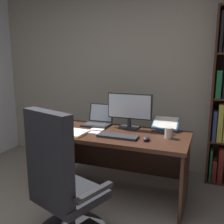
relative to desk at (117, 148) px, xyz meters
name	(u,v)px	position (x,y,z in m)	size (l,w,h in m)	color
wall_back	(135,66)	(-0.06, 0.93, 0.88)	(4.85, 0.12, 2.82)	#A89E8E
desk	(117,148)	(0.00, 0.00, 0.00)	(1.61, 0.75, 0.72)	#381E14
office_chair	(61,189)	(-0.11, -0.98, -0.04)	(0.70, 0.62, 1.14)	#232326
monitor	(130,110)	(0.09, 0.17, 0.41)	(0.53, 0.16, 0.41)	#232326
laptop	(98,121)	(-0.31, 0.18, 0.25)	(0.32, 0.31, 0.24)	#232326
keyboard	(118,136)	(0.09, -0.22, 0.21)	(0.42, 0.15, 0.02)	#232326
computer_mouse	(146,139)	(0.39, -0.22, 0.22)	(0.06, 0.10, 0.04)	#232326
reading_stand_with_book	(165,124)	(0.50, 0.23, 0.26)	(0.29, 0.26, 0.14)	#232326
open_binder	(67,132)	(-0.48, -0.27, 0.21)	(0.46, 0.32, 0.02)	orange
notepad	(95,131)	(-0.21, -0.11, 0.20)	(0.15, 0.21, 0.01)	silver
pen	(97,130)	(-0.19, -0.11, 0.21)	(0.01, 0.01, 0.14)	maroon
coffee_mug	(169,133)	(0.59, -0.05, 0.25)	(0.08, 0.08, 0.11)	silver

